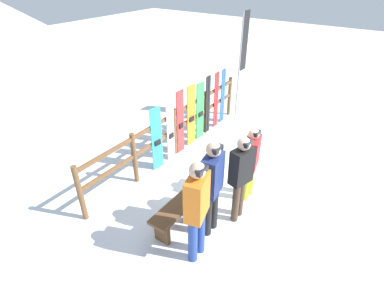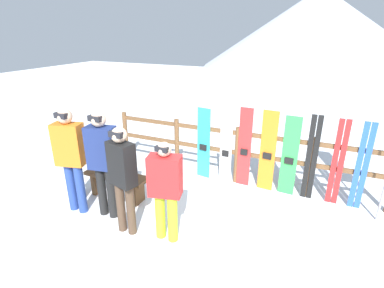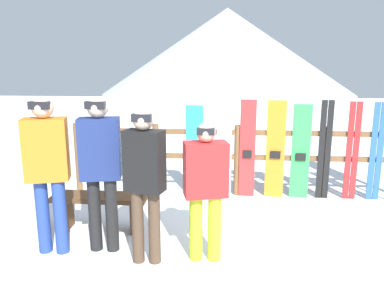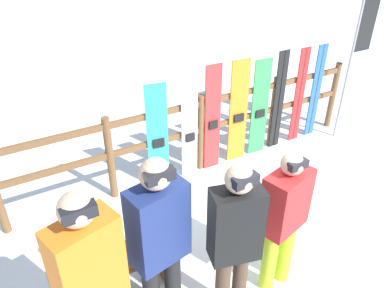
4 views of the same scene
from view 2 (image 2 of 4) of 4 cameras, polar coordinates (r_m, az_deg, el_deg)
name	(u,v)px [view 2 (image 2 of 4)]	position (r m, az deg, el deg)	size (l,w,h in m)	color
ground_plane	(204,228)	(4.94, 2.33, -15.70)	(40.00, 40.00, 0.00)	white
mountain_backdrop	(317,28)	(27.43, 22.75, 19.67)	(18.00, 18.00, 6.00)	#B2BCD1
fence	(237,150)	(6.03, 8.60, -1.17)	(5.50, 0.10, 1.18)	brown
bench	(117,181)	(5.72, -14.13, -6.77)	(1.23, 0.36, 0.48)	brown
person_orange	(71,154)	(5.25, -22.12, -1.82)	(0.51, 0.37, 1.81)	navy
person_black	(123,174)	(4.47, -13.09, -5.50)	(0.45, 0.32, 1.71)	#4C3828
person_navy	(103,158)	(4.93, -16.64, -2.53)	(0.48, 0.32, 1.81)	black
person_red	(165,186)	(4.28, -5.12, -8.02)	(0.51, 0.36, 1.55)	#B7D826
snowboard_cyan	(204,144)	(6.17, 2.22, 0.04)	(0.29, 0.09, 1.50)	#2DBFCC
snowboard_white	(226,150)	(6.04, 6.46, -1.13)	(0.24, 0.06, 1.39)	white
snowboard_red	(245,148)	(5.90, 9.97, -0.75)	(0.25, 0.06, 1.60)	red
snowboard_orange	(268,152)	(5.82, 14.22, -1.45)	(0.30, 0.07, 1.59)	orange
snowboard_green	(290,157)	(5.79, 18.09, -2.32)	(0.29, 0.07, 1.53)	green
ski_pair_black	(311,158)	(5.76, 21.80, -2.52)	(0.19, 0.02, 1.60)	black
ski_pair_red	(338,163)	(5.77, 26.01, -3.24)	(0.19, 0.02, 1.58)	red
ski_pair_blue	(362,167)	(5.81, 29.62, -3.79)	(0.20, 0.02, 1.58)	blue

